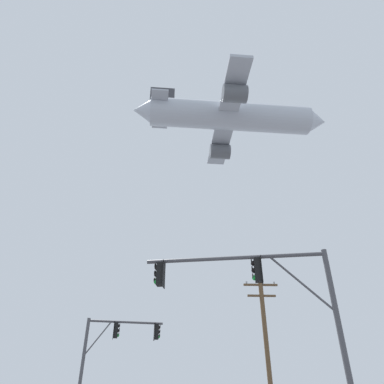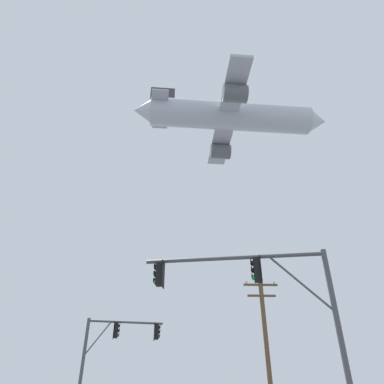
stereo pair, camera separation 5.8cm
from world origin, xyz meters
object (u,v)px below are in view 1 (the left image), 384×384
utility_pole (266,344)px  airplane (231,117)px  signal_pole_near (265,294)px  signal_pole_far (112,346)px

utility_pole → airplane: 40.25m
utility_pole → airplane: (2.34, 18.81, 35.50)m
signal_pole_near → signal_pole_far: bearing=123.1°
airplane → signal_pole_near: bearing=-99.0°
signal_pole_far → airplane: 41.28m
signal_pole_near → utility_pole: utility_pole is taller
signal_pole_near → utility_pole: bearing=77.4°
signal_pole_far → utility_pole: bearing=-7.9°
signal_pole_near → signal_pole_far: size_ratio=1.11×
signal_pole_far → utility_pole: (9.32, -1.30, 0.01)m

